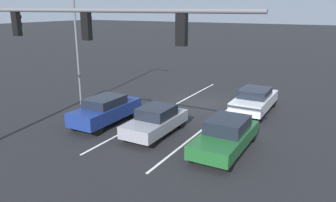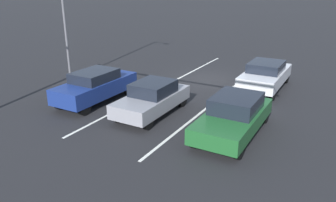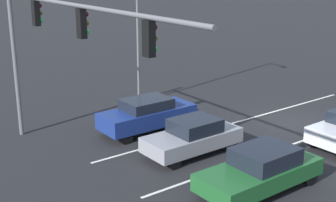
% 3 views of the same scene
% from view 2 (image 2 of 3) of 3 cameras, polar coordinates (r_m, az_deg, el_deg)
% --- Properties ---
extents(ground_plane, '(240.00, 240.00, 0.00)m').
position_cam_2_polar(ground_plane, '(20.31, 7.20, 3.69)').
color(ground_plane, black).
extents(lane_stripe_left_divider, '(0.12, 16.24, 0.01)m').
position_cam_2_polar(lane_stripe_left_divider, '(17.82, 9.82, 1.24)').
color(lane_stripe_left_divider, silver).
rests_on(lane_stripe_left_divider, ground_plane).
extents(lane_stripe_center_divider, '(0.12, 16.24, 0.01)m').
position_cam_2_polar(lane_stripe_center_divider, '(19.22, -0.12, 2.92)').
color(lane_stripe_center_divider, silver).
rests_on(lane_stripe_center_divider, ground_plane).
extents(car_gray_midlane_front, '(1.75, 4.17, 1.48)m').
position_cam_2_polar(car_gray_midlane_front, '(14.71, -2.75, 0.52)').
color(car_gray_midlane_front, gray).
rests_on(car_gray_midlane_front, ground_plane).
extents(car_navy_rightlane_front, '(1.77, 4.55, 1.58)m').
position_cam_2_polar(car_navy_rightlane_front, '(16.62, -12.47, 2.65)').
color(car_navy_rightlane_front, navy).
rests_on(car_navy_rightlane_front, ground_plane).
extents(car_darkgreen_leftlane_front, '(1.90, 4.64, 1.52)m').
position_cam_2_polar(car_darkgreen_leftlane_front, '(13.00, 11.44, -2.47)').
color(car_darkgreen_leftlane_front, '#1E5928').
rests_on(car_darkgreen_leftlane_front, ground_plane).
extents(car_white_leftlane_second, '(1.93, 4.71, 1.53)m').
position_cam_2_polar(car_white_leftlane_second, '(19.05, 16.62, 4.42)').
color(car_white_leftlane_second, silver).
rests_on(car_white_leftlane_second, ground_plane).
extents(traffic_signal_gantry, '(12.92, 0.37, 6.81)m').
position_cam_2_polar(traffic_signal_gantry, '(11.82, -25.93, 15.60)').
color(traffic_signal_gantry, slate).
rests_on(traffic_signal_gantry, ground_plane).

